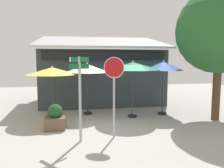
{
  "coord_description": "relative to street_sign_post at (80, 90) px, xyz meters",
  "views": [
    {
      "loc": [
        -1.64,
        -8.71,
        2.73
      ],
      "look_at": [
        -0.03,
        1.2,
        1.6
      ],
      "focal_mm": 34.33,
      "sensor_mm": 36.0,
      "label": 1
    }
  ],
  "objects": [
    {
      "name": "patio_umbrella_ivory_center",
      "position": [
        0.42,
        3.63,
        0.57
      ],
      "size": [
        2.21,
        2.21,
        2.61
      ],
      "color": "black",
      "rests_on": "ground"
    },
    {
      "name": "ground_plane",
      "position": [
        1.57,
        1.66,
        -1.79
      ],
      "size": [
        28.0,
        28.0,
        0.1
      ],
      "primitive_type": "cube",
      "color": "#ADA8A0"
    },
    {
      "name": "stop_sign",
      "position": [
        1.17,
        0.17,
        0.21
      ],
      "size": [
        0.67,
        0.32,
        2.83
      ],
      "color": "#A8AAB2",
      "rests_on": "ground"
    },
    {
      "name": "sidewalk_planter",
      "position": [
        -0.97,
        1.49,
        -1.31
      ],
      "size": [
        0.78,
        0.78,
        1.0
      ],
      "color": "brown",
      "rests_on": "ground"
    },
    {
      "name": "street_sign_post",
      "position": [
        0.0,
        0.0,
        0.0
      ],
      "size": [
        0.65,
        0.69,
        2.84
      ],
      "color": "#A8AAB2",
      "rests_on": "ground"
    },
    {
      "name": "patio_umbrella_royal_blue_far_right",
      "position": [
        4.14,
        3.0,
        0.67
      ],
      "size": [
        1.93,
        1.93,
        2.73
      ],
      "color": "black",
      "rests_on": "ground"
    },
    {
      "name": "cafe_building",
      "position": [
        1.47,
        6.95,
        0.01
      ],
      "size": [
        7.82,
        5.23,
        4.46
      ],
      "color": "#333D42",
      "rests_on": "ground"
    },
    {
      "name": "patio_umbrella_mustard_left",
      "position": [
        -1.21,
        3.14,
        0.46
      ],
      "size": [
        2.28,
        2.28,
        2.47
      ],
      "color": "black",
      "rests_on": "ground"
    },
    {
      "name": "patio_umbrella_forest_green_right",
      "position": [
        2.51,
        2.72,
        0.69
      ],
      "size": [
        2.51,
        2.51,
        2.7
      ],
      "color": "black",
      "rests_on": "ground"
    }
  ]
}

